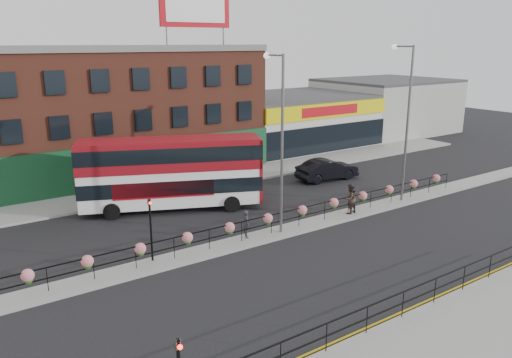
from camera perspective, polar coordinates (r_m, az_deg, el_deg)
ground at (r=29.02m, az=3.37°, el=-6.07°), size 120.00×120.00×0.00m
south_pavement at (r=21.77m, az=23.77°, el=-14.98°), size 60.00×4.00×0.15m
north_pavement at (r=38.67m, az=-7.56°, el=-0.54°), size 60.00×4.00×0.15m
median at (r=28.99m, az=3.37°, el=-5.93°), size 60.00×1.60×0.15m
yellow_line_inner at (r=22.88m, az=18.79°, el=-13.11°), size 60.00×0.10×0.01m
yellow_line_outer at (r=22.79m, az=19.16°, el=-13.27°), size 60.00×0.10×0.01m
brick_building at (r=43.48m, az=-17.39°, el=7.47°), size 25.00×12.21×10.30m
supermarket at (r=53.15m, az=3.97°, el=6.76°), size 15.00×12.25×5.30m
warehouse_east at (r=63.29m, az=14.58°, el=8.15°), size 14.50×12.00×6.30m
billboard at (r=41.09m, az=-6.96°, el=18.89°), size 6.00×0.29×4.40m
median_railing at (r=28.66m, az=3.40°, el=-4.12°), size 30.04×0.56×1.23m
south_railing at (r=20.79m, az=16.49°, el=-12.94°), size 20.04×0.05×1.12m
double_decker_bus at (r=32.51m, az=-9.63°, el=1.41°), size 11.68×7.01×4.67m
car at (r=39.93m, az=8.16°, el=1.08°), size 2.78×5.44×1.68m
pedestrian_a at (r=27.57m, az=-1.10°, el=-5.14°), size 0.83×0.77×1.57m
pedestrian_b at (r=31.84m, az=10.69°, el=-2.22°), size 1.10×0.94×1.94m
lamp_column_west at (r=27.24m, az=2.70°, el=5.69°), size 0.36×1.74×9.91m
lamp_column_east at (r=34.45m, az=16.70°, el=7.52°), size 0.37×1.81×10.32m
traffic_light_median at (r=24.71m, az=-12.01°, el=-4.18°), size 0.15×0.28×3.65m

